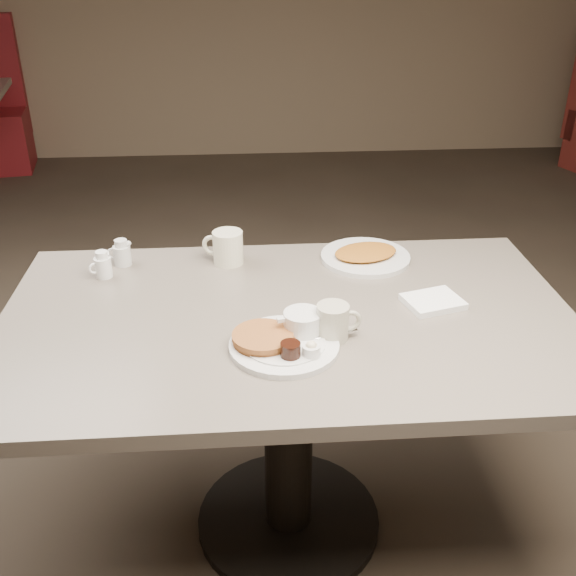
{
  "coord_description": "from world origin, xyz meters",
  "views": [
    {
      "loc": [
        -0.11,
        -1.49,
        1.62
      ],
      "look_at": [
        0.0,
        0.02,
        0.82
      ],
      "focal_mm": 41.54,
      "sensor_mm": 36.0,
      "label": 1
    }
  ],
  "objects": [
    {
      "name": "room",
      "position": [
        0.0,
        0.0,
        1.4
      ],
      "size": [
        7.04,
        8.04,
        2.84
      ],
      "color": "#4C3F33",
      "rests_on": "ground"
    },
    {
      "name": "creamer_left",
      "position": [
        -0.52,
        0.26,
        0.79
      ],
      "size": [
        0.07,
        0.06,
        0.08
      ],
      "color": "white",
      "rests_on": "diner_table"
    },
    {
      "name": "creamer_right",
      "position": [
        -0.47,
        0.34,
        0.79
      ],
      "size": [
        0.08,
        0.07,
        0.08
      ],
      "color": "silver",
      "rests_on": "diner_table"
    },
    {
      "name": "coffee_mug_near",
      "position": [
        0.1,
        -0.12,
        0.8
      ],
      "size": [
        0.12,
        0.09,
        0.09
      ],
      "color": "#BCB6A0",
      "rests_on": "diner_table"
    },
    {
      "name": "hash_plate",
      "position": [
        0.26,
        0.32,
        0.76
      ],
      "size": [
        0.34,
        0.34,
        0.04
      ],
      "color": "silver",
      "rests_on": "diner_table"
    },
    {
      "name": "napkin",
      "position": [
        0.39,
        0.03,
        0.76
      ],
      "size": [
        0.17,
        0.15,
        0.02
      ],
      "color": "white",
      "rests_on": "diner_table"
    },
    {
      "name": "main_plate",
      "position": [
        -0.02,
        -0.15,
        0.77
      ],
      "size": [
        0.35,
        0.32,
        0.07
      ],
      "color": "silver",
      "rests_on": "diner_table"
    },
    {
      "name": "coffee_mug_far",
      "position": [
        -0.16,
        0.33,
        0.8
      ],
      "size": [
        0.14,
        0.12,
        0.1
      ],
      "color": "#F0EBCC",
      "rests_on": "diner_table"
    },
    {
      "name": "diner_table",
      "position": [
        0.0,
        0.0,
        0.58
      ],
      "size": [
        1.5,
        0.9,
        0.75
      ],
      "color": "slate",
      "rests_on": "ground"
    }
  ]
}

